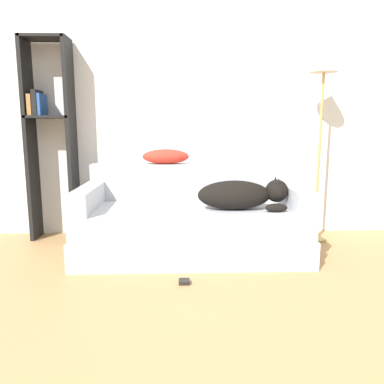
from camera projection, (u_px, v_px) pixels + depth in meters
wall_back at (189, 97)px, 3.65m from camera, size 7.40×0.06×2.70m
couch at (192, 231)px, 3.18m from camera, size 1.87×0.94×0.39m
couch_backrest at (190, 181)px, 3.51m from camera, size 1.83×0.15×0.33m
couch_arm_left at (88, 198)px, 3.09m from camera, size 0.15×0.75×0.18m
couch_arm_right at (294, 197)px, 3.15m from camera, size 0.15×0.75×0.18m
dog at (242, 194)px, 3.06m from camera, size 0.74×0.28×0.26m
laptop at (168, 210)px, 3.02m from camera, size 0.35×0.24×0.02m
throw_pillow at (166, 157)px, 3.46m from camera, size 0.43×0.21×0.14m
bookshelf at (49, 131)px, 3.48m from camera, size 0.42×0.26×1.86m
floor_lamp at (323, 85)px, 3.32m from camera, size 0.24×0.24×1.72m
power_adapter at (184, 282)px, 2.57m from camera, size 0.08×0.08×0.03m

